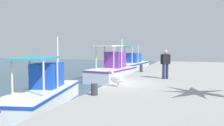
{
  "coord_description": "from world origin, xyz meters",
  "views": [
    {
      "loc": [
        -12.53,
        -4.24,
        2.8
      ],
      "look_at": [
        5.67,
        1.83,
        1.39
      ],
      "focal_mm": 40.72,
      "sensor_mm": 36.0,
      "label": 1
    }
  ],
  "objects_px": {
    "fishing_boat_fourth": "(131,65)",
    "mooring_bollard_third": "(141,68)",
    "pelican": "(117,78)",
    "fishing_boat_second": "(43,92)",
    "fishing_boat_third": "(112,71)",
    "mooring_bollard_second": "(94,89)",
    "fisherman_standing": "(165,63)"
  },
  "relations": [
    {
      "from": "mooring_bollard_second",
      "to": "mooring_bollard_third",
      "type": "xyz_separation_m",
      "value": [
        8.91,
        0.0,
        0.04
      ]
    },
    {
      "from": "mooring_bollard_second",
      "to": "mooring_bollard_third",
      "type": "distance_m",
      "value": 8.91
    },
    {
      "from": "fishing_boat_second",
      "to": "fishing_boat_fourth",
      "type": "relative_size",
      "value": 0.98
    },
    {
      "from": "mooring_bollard_second",
      "to": "mooring_bollard_third",
      "type": "bearing_deg",
      "value": 0.0
    },
    {
      "from": "fisherman_standing",
      "to": "mooring_bollard_third",
      "type": "bearing_deg",
      "value": 33.31
    },
    {
      "from": "fishing_boat_second",
      "to": "mooring_bollard_second",
      "type": "bearing_deg",
      "value": -104.24
    },
    {
      "from": "fishing_boat_second",
      "to": "mooring_bollard_second",
      "type": "height_order",
      "value": "fishing_boat_second"
    },
    {
      "from": "fisherman_standing",
      "to": "mooring_bollard_second",
      "type": "relative_size",
      "value": 3.66
    },
    {
      "from": "fishing_boat_second",
      "to": "fishing_boat_fourth",
      "type": "distance_m",
      "value": 15.58
    },
    {
      "from": "fishing_boat_third",
      "to": "pelican",
      "type": "xyz_separation_m",
      "value": [
        -7.05,
        -2.59,
        0.45
      ]
    },
    {
      "from": "mooring_bollard_second",
      "to": "pelican",
      "type": "bearing_deg",
      "value": -5.71
    },
    {
      "from": "fisherman_standing",
      "to": "mooring_bollard_third",
      "type": "relative_size",
      "value": 3.12
    },
    {
      "from": "pelican",
      "to": "fisherman_standing",
      "type": "xyz_separation_m",
      "value": [
        3.44,
        -1.87,
        0.53
      ]
    },
    {
      "from": "fishing_boat_third",
      "to": "pelican",
      "type": "relative_size",
      "value": 5.31
    },
    {
      "from": "pelican",
      "to": "fishing_boat_second",
      "type": "bearing_deg",
      "value": 116.69
    },
    {
      "from": "fishing_boat_fourth",
      "to": "mooring_bollard_second",
      "type": "relative_size",
      "value": 14.12
    },
    {
      "from": "pelican",
      "to": "fishing_boat_third",
      "type": "bearing_deg",
      "value": 20.2
    },
    {
      "from": "fisherman_standing",
      "to": "mooring_bollard_third",
      "type": "distance_m",
      "value": 3.87
    },
    {
      "from": "fishing_boat_second",
      "to": "mooring_bollard_second",
      "type": "distance_m",
      "value": 2.98
    },
    {
      "from": "fisherman_standing",
      "to": "mooring_bollard_second",
      "type": "bearing_deg",
      "value": 159.89
    },
    {
      "from": "fishing_boat_third",
      "to": "mooring_bollard_third",
      "type": "relative_size",
      "value": 9.34
    },
    {
      "from": "fishing_boat_third",
      "to": "fisherman_standing",
      "type": "height_order",
      "value": "fishing_boat_third"
    },
    {
      "from": "pelican",
      "to": "mooring_bollard_third",
      "type": "relative_size",
      "value": 1.76
    },
    {
      "from": "fishing_boat_fourth",
      "to": "mooring_bollard_second",
      "type": "distance_m",
      "value": 16.52
    },
    {
      "from": "pelican",
      "to": "fishing_boat_fourth",
      "type": "bearing_deg",
      "value": 11.68
    },
    {
      "from": "fisherman_standing",
      "to": "mooring_bollard_second",
      "type": "height_order",
      "value": "fisherman_standing"
    },
    {
      "from": "mooring_bollard_third",
      "to": "mooring_bollard_second",
      "type": "bearing_deg",
      "value": 180.0
    },
    {
      "from": "fishing_boat_second",
      "to": "mooring_bollard_third",
      "type": "relative_size",
      "value": 11.76
    },
    {
      "from": "fishing_boat_third",
      "to": "pelican",
      "type": "height_order",
      "value": "fishing_boat_third"
    },
    {
      "from": "fishing_boat_second",
      "to": "fisherman_standing",
      "type": "relative_size",
      "value": 3.78
    },
    {
      "from": "mooring_bollard_third",
      "to": "pelican",
      "type": "bearing_deg",
      "value": -178.03
    },
    {
      "from": "fishing_boat_fourth",
      "to": "mooring_bollard_third",
      "type": "height_order",
      "value": "fishing_boat_fourth"
    }
  ]
}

